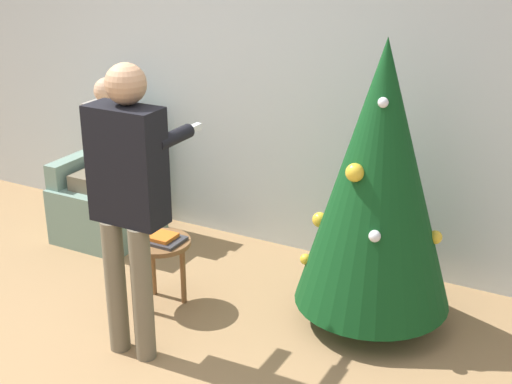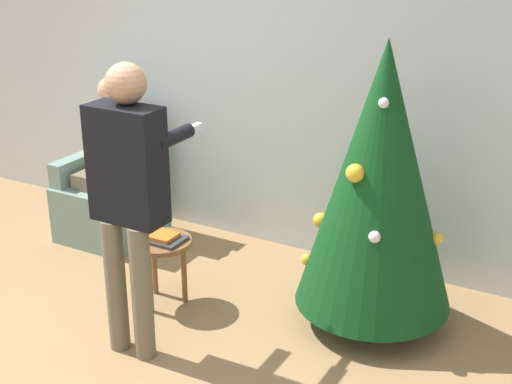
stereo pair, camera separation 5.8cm
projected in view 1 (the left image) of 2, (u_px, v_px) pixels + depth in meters
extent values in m
cube|color=silver|center=(256.00, 69.00, 5.19)|extent=(8.00, 0.06, 2.70)
cylinder|color=brown|center=(370.00, 309.00, 4.52)|extent=(0.10, 0.10, 0.15)
cone|color=#0F4219|center=(379.00, 177.00, 4.19)|extent=(0.96, 0.96, 1.64)
sphere|color=white|center=(375.00, 236.00, 3.98)|extent=(0.07, 0.07, 0.07)
sphere|color=gold|center=(320.00, 220.00, 4.43)|extent=(0.10, 0.10, 0.10)
sphere|color=gold|center=(306.00, 259.00, 4.45)|extent=(0.07, 0.07, 0.07)
sphere|color=gold|center=(355.00, 173.00, 4.01)|extent=(0.11, 0.11, 0.11)
sphere|color=gold|center=(435.00, 237.00, 4.24)|extent=(0.08, 0.08, 0.08)
sphere|color=white|center=(383.00, 102.00, 3.91)|extent=(0.06, 0.06, 0.06)
cube|color=gray|center=(108.00, 210.00, 5.62)|extent=(0.66, 0.68, 0.45)
cube|color=gray|center=(125.00, 145.00, 5.68)|extent=(0.66, 0.14, 0.48)
cube|color=gray|center=(78.00, 167.00, 5.63)|extent=(0.12, 0.61, 0.19)
cube|color=gray|center=(133.00, 178.00, 5.39)|extent=(0.12, 0.61, 0.19)
cylinder|color=#6B604C|center=(81.00, 217.00, 5.50)|extent=(0.11, 0.11, 0.45)
cylinder|color=#6B604C|center=(101.00, 222.00, 5.42)|extent=(0.11, 0.11, 0.45)
cube|color=#6B604C|center=(101.00, 179.00, 5.48)|extent=(0.32, 0.40, 0.12)
cube|color=gray|center=(110.00, 135.00, 5.49)|extent=(0.36, 0.20, 0.50)
sphere|color=tan|center=(107.00, 91.00, 5.36)|extent=(0.20, 0.20, 0.20)
cylinder|color=#6B604C|center=(116.00, 287.00, 4.09)|extent=(0.12, 0.12, 0.82)
cylinder|color=#6B604C|center=(142.00, 295.00, 4.01)|extent=(0.12, 0.12, 0.82)
cube|color=black|center=(127.00, 165.00, 3.83)|extent=(0.42, 0.20, 0.65)
sphere|color=tan|center=(126.00, 84.00, 3.70)|extent=(0.22, 0.22, 0.22)
cylinder|color=black|center=(121.00, 129.00, 4.02)|extent=(0.08, 0.30, 0.08)
cylinder|color=black|center=(173.00, 138.00, 3.86)|extent=(0.08, 0.30, 0.08)
cube|color=white|center=(193.00, 129.00, 4.02)|extent=(0.04, 0.14, 0.04)
cylinder|color=brown|center=(160.00, 243.00, 4.57)|extent=(0.40, 0.40, 0.03)
cylinder|color=brown|center=(149.00, 283.00, 4.54)|extent=(0.04, 0.04, 0.43)
cylinder|color=brown|center=(183.00, 274.00, 4.66)|extent=(0.04, 0.04, 0.43)
cylinder|color=brown|center=(153.00, 266.00, 4.77)|extent=(0.04, 0.04, 0.43)
cube|color=#38383D|center=(160.00, 239.00, 4.56)|extent=(0.31, 0.21, 0.02)
cube|color=orange|center=(160.00, 236.00, 4.55)|extent=(0.20, 0.16, 0.02)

